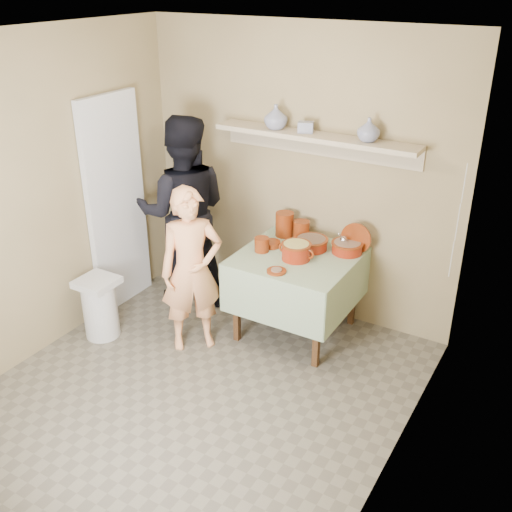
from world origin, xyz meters
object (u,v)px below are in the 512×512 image
Objects in this scene: person_cook at (192,270)px; serving_table at (297,268)px; person_helper at (184,212)px; cazuela_rice at (296,250)px; trash_bin at (100,307)px.

serving_table is (0.66, 0.62, -0.07)m from person_cook.
person_helper reaches higher than serving_table.
cazuela_rice is 1.79m from trash_bin.
person_cook is 0.91m from serving_table.
person_helper is 1.22m from cazuela_rice.
serving_table reaches higher than trash_bin.
cazuela_rice reaches higher than trash_bin.
cazuela_rice is at bearing 29.91° from trash_bin.
trash_bin is (-1.45, -0.92, -0.36)m from serving_table.
person_cook is 2.55× the size of trash_bin.
trash_bin is at bearing -150.09° from cazuela_rice.
person_cook is at bearing 97.97° from person_helper.
person_cook reaches higher than serving_table.
person_helper is at bearing 74.68° from trash_bin.
person_cook is 0.95m from trash_bin.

